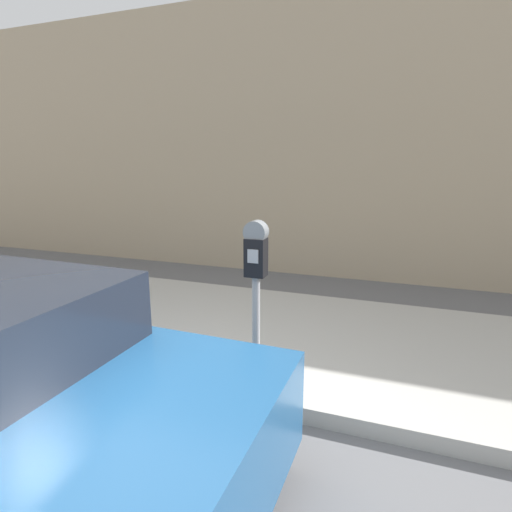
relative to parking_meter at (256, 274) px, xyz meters
name	(u,v)px	position (x,y,z in m)	size (l,w,h in m)	color
ground_plane	(130,461)	(-0.58, -0.97, -1.15)	(60.00, 60.00, 0.00)	slate
sidewalk	(245,331)	(-0.58, 1.23, -1.08)	(24.00, 2.80, 0.15)	#ADAAA3
building_facade	(307,140)	(-0.58, 4.35, 1.29)	(24.00, 0.30, 4.89)	tan
parking_meter	(256,274)	(0.00, 0.00, 0.00)	(0.18, 0.14, 1.44)	gray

